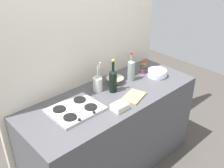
% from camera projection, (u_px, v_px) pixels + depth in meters
% --- Properties ---
extents(ground_plane, '(6.00, 6.00, 0.00)m').
position_uv_depth(ground_plane, '(112.00, 164.00, 2.94)').
color(ground_plane, '#47423D').
rests_on(ground_plane, ground).
extents(counter_block, '(1.80, 0.70, 0.90)m').
position_uv_depth(counter_block, '(112.00, 132.00, 2.72)').
color(counter_block, '#4C4C51').
rests_on(counter_block, ground).
extents(backsplash_panel, '(1.90, 0.06, 2.52)m').
position_uv_depth(backsplash_panel, '(85.00, 49.00, 2.57)').
color(backsplash_panel, beige).
rests_on(backsplash_panel, ground).
extents(stovetop_hob, '(0.43, 0.35, 0.04)m').
position_uv_depth(stovetop_hob, '(75.00, 109.00, 2.26)').
color(stovetop_hob, '#B2B2B7').
rests_on(stovetop_hob, counter_block).
extents(plate_stack, '(0.20, 0.21, 0.07)m').
position_uv_depth(plate_stack, '(157.00, 73.00, 2.83)').
color(plate_stack, white).
rests_on(plate_stack, counter_block).
extents(wine_bottle_leftmost, '(0.07, 0.07, 0.31)m').
position_uv_depth(wine_bottle_leftmost, '(131.00, 70.00, 2.71)').
color(wine_bottle_leftmost, gray).
rests_on(wine_bottle_leftmost, counter_block).
extents(wine_bottle_mid_left, '(0.08, 0.08, 0.33)m').
position_uv_depth(wine_bottle_mid_left, '(113.00, 80.00, 2.50)').
color(wine_bottle_mid_left, black).
rests_on(wine_bottle_mid_left, counter_block).
extents(mixing_bowl, '(0.18, 0.18, 0.06)m').
position_uv_depth(mixing_bowl, '(115.00, 80.00, 2.69)').
color(mixing_bowl, beige).
rests_on(mixing_bowl, counter_block).
extents(butter_dish, '(0.14, 0.11, 0.06)m').
position_uv_depth(butter_dish, '(120.00, 107.00, 2.28)').
color(butter_dish, silver).
rests_on(butter_dish, counter_block).
extents(utensil_crock, '(0.09, 0.09, 0.30)m').
position_uv_depth(utensil_crock, '(98.00, 84.00, 2.54)').
color(utensil_crock, silver).
rests_on(utensil_crock, counter_block).
extents(condiment_jar_front, '(0.05, 0.05, 0.07)m').
position_uv_depth(condiment_jar_front, '(144.00, 64.00, 3.04)').
color(condiment_jar_front, gold).
rests_on(condiment_jar_front, counter_block).
extents(condiment_jar_rear, '(0.08, 0.08, 0.08)m').
position_uv_depth(condiment_jar_rear, '(143.00, 69.00, 2.90)').
color(condiment_jar_rear, '#66384C').
rests_on(condiment_jar_rear, counter_block).
extents(cutting_board, '(0.27, 0.22, 0.02)m').
position_uv_depth(cutting_board, '(134.00, 97.00, 2.46)').
color(cutting_board, tan).
rests_on(cutting_board, counter_block).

